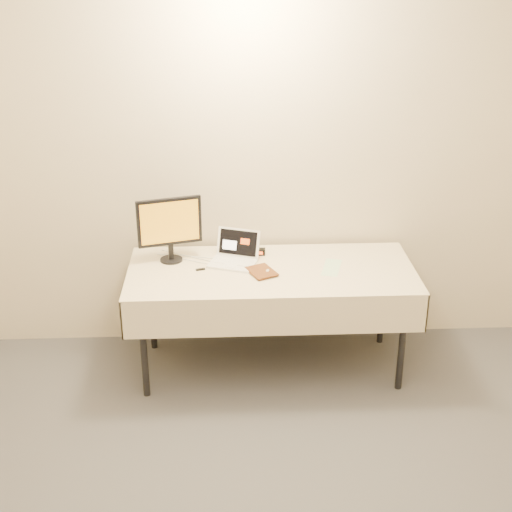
{
  "coord_description": "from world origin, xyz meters",
  "views": [
    {
      "loc": [
        -0.3,
        -2.12,
        2.69
      ],
      "look_at": [
        -0.1,
        1.99,
        0.86
      ],
      "focal_mm": 50.0,
      "sensor_mm": 36.0,
      "label": 1
    }
  ],
  "objects_px": {
    "laptop": "(235,255)",
    "monitor": "(169,225)",
    "book": "(251,261)",
    "table": "(271,278)"
  },
  "relations": [
    {
      "from": "laptop",
      "to": "monitor",
      "type": "bearing_deg",
      "value": -165.33
    },
    {
      "from": "book",
      "to": "table",
      "type": "bearing_deg",
      "value": 7.97
    },
    {
      "from": "laptop",
      "to": "book",
      "type": "bearing_deg",
      "value": -45.9
    },
    {
      "from": "laptop",
      "to": "monitor",
      "type": "xyz_separation_m",
      "value": [
        -0.42,
        0.04,
        0.21
      ]
    },
    {
      "from": "table",
      "to": "laptop",
      "type": "height_order",
      "value": "laptop"
    },
    {
      "from": "laptop",
      "to": "book",
      "type": "xyz_separation_m",
      "value": [
        0.1,
        -0.22,
        0.05
      ]
    },
    {
      "from": "monitor",
      "to": "book",
      "type": "bearing_deg",
      "value": -41.7
    },
    {
      "from": "monitor",
      "to": "book",
      "type": "relative_size",
      "value": 2.17
    },
    {
      "from": "table",
      "to": "book",
      "type": "bearing_deg",
      "value": -147.75
    },
    {
      "from": "table",
      "to": "book",
      "type": "height_order",
      "value": "book"
    }
  ]
}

